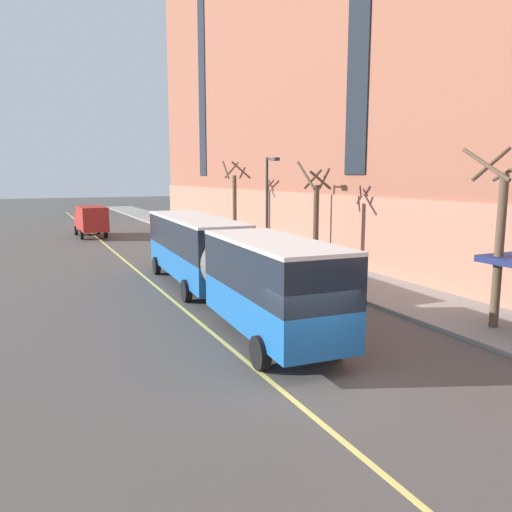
{
  "coord_description": "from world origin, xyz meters",
  "views": [
    {
      "loc": [
        -6.76,
        -10.8,
        5.5
      ],
      "look_at": [
        2.97,
        10.3,
        1.8
      ],
      "focal_mm": 35.0,
      "sensor_mm": 36.0,
      "label": 1
    }
  ],
  "objects_px": {
    "parked_car_green_0": "(258,259)",
    "parked_car_green_2": "(192,235)",
    "street_tree_far_uptown": "(316,217)",
    "box_truck": "(91,220)",
    "street_lamp": "(269,198)",
    "parked_car_silver_3": "(319,281)",
    "street_tree_mid_block": "(500,233)",
    "city_bus": "(218,257)",
    "street_tree_far_downtown": "(235,202)"
  },
  "relations": [
    {
      "from": "parked_car_green_0",
      "to": "parked_car_green_2",
      "type": "xyz_separation_m",
      "value": [
        0.12,
        13.08,
        0.0
      ]
    },
    {
      "from": "parked_car_green_2",
      "to": "street_tree_far_uptown",
      "type": "relative_size",
      "value": 0.77
    },
    {
      "from": "box_truck",
      "to": "street_lamp",
      "type": "distance_m",
      "value": 21.5
    },
    {
      "from": "parked_car_silver_3",
      "to": "street_tree_mid_block",
      "type": "distance_m",
      "value": 8.08
    },
    {
      "from": "parked_car_green_0",
      "to": "parked_car_green_2",
      "type": "distance_m",
      "value": 13.09
    },
    {
      "from": "parked_car_green_2",
      "to": "box_truck",
      "type": "height_order",
      "value": "box_truck"
    },
    {
      "from": "city_bus",
      "to": "parked_car_green_2",
      "type": "distance_m",
      "value": 19.4
    },
    {
      "from": "box_truck",
      "to": "street_tree_far_uptown",
      "type": "distance_m",
      "value": 25.22
    },
    {
      "from": "parked_car_silver_3",
      "to": "box_truck",
      "type": "distance_m",
      "value": 29.32
    },
    {
      "from": "street_tree_far_uptown",
      "to": "city_bus",
      "type": "bearing_deg",
      "value": -150.02
    },
    {
      "from": "street_tree_far_uptown",
      "to": "street_lamp",
      "type": "bearing_deg",
      "value": 108.44
    },
    {
      "from": "parked_car_silver_3",
      "to": "street_lamp",
      "type": "height_order",
      "value": "street_lamp"
    },
    {
      "from": "parked_car_silver_3",
      "to": "city_bus",
      "type": "bearing_deg",
      "value": 168.55
    },
    {
      "from": "parked_car_green_2",
      "to": "street_tree_mid_block",
      "type": "height_order",
      "value": "street_tree_mid_block"
    },
    {
      "from": "street_tree_far_uptown",
      "to": "parked_car_green_2",
      "type": "bearing_deg",
      "value": 101.33
    },
    {
      "from": "parked_car_green_0",
      "to": "street_lamp",
      "type": "xyz_separation_m",
      "value": [
        1.8,
        2.33,
        3.4
      ]
    },
    {
      "from": "parked_car_green_0",
      "to": "street_tree_far_uptown",
      "type": "height_order",
      "value": "street_tree_far_uptown"
    },
    {
      "from": "street_tree_mid_block",
      "to": "street_lamp",
      "type": "relative_size",
      "value": 0.98
    },
    {
      "from": "parked_car_green_0",
      "to": "parked_car_green_2",
      "type": "bearing_deg",
      "value": 89.45
    },
    {
      "from": "parked_car_green_2",
      "to": "street_tree_mid_block",
      "type": "bearing_deg",
      "value": -83.75
    },
    {
      "from": "parked_car_silver_3",
      "to": "street_tree_mid_block",
      "type": "xyz_separation_m",
      "value": [
        3.05,
        -6.94,
        2.78
      ]
    },
    {
      "from": "city_bus",
      "to": "street_tree_far_downtown",
      "type": "relative_size",
      "value": 2.84
    },
    {
      "from": "street_tree_mid_block",
      "to": "street_lamp",
      "type": "height_order",
      "value": "street_lamp"
    },
    {
      "from": "parked_car_green_0",
      "to": "city_bus",
      "type": "bearing_deg",
      "value": -128.84
    },
    {
      "from": "city_bus",
      "to": "street_tree_far_uptown",
      "type": "xyz_separation_m",
      "value": [
        7.59,
        4.38,
        1.17
      ]
    },
    {
      "from": "parked_car_green_0",
      "to": "street_tree_mid_block",
      "type": "relative_size",
      "value": 0.74
    },
    {
      "from": "street_tree_far_uptown",
      "to": "street_lamp",
      "type": "height_order",
      "value": "street_lamp"
    },
    {
      "from": "city_bus",
      "to": "street_tree_far_uptown",
      "type": "bearing_deg",
      "value": 29.98
    },
    {
      "from": "street_lamp",
      "to": "street_tree_far_downtown",
      "type": "bearing_deg",
      "value": 81.75
    },
    {
      "from": "street_tree_far_uptown",
      "to": "parked_car_green_0",
      "type": "bearing_deg",
      "value": 156.42
    },
    {
      "from": "parked_car_green_2",
      "to": "street_lamp",
      "type": "xyz_separation_m",
      "value": [
        1.67,
        -10.76,
        3.4
      ]
    },
    {
      "from": "parked_car_green_2",
      "to": "parked_car_silver_3",
      "type": "xyz_separation_m",
      "value": [
        -0.14,
        -19.71,
        -0.0
      ]
    },
    {
      "from": "city_bus",
      "to": "box_truck",
      "type": "relative_size",
      "value": 2.89
    },
    {
      "from": "parked_car_silver_3",
      "to": "street_lamp",
      "type": "distance_m",
      "value": 9.74
    },
    {
      "from": "parked_car_green_0",
      "to": "street_tree_mid_block",
      "type": "distance_m",
      "value": 14.17
    },
    {
      "from": "box_truck",
      "to": "street_tree_mid_block",
      "type": "relative_size",
      "value": 1.01
    },
    {
      "from": "street_tree_far_uptown",
      "to": "street_tree_far_downtown",
      "type": "relative_size",
      "value": 0.94
    },
    {
      "from": "box_truck",
      "to": "street_lamp",
      "type": "relative_size",
      "value": 0.99
    },
    {
      "from": "street_tree_far_uptown",
      "to": "street_tree_mid_block",
      "type": "bearing_deg",
      "value": -89.85
    },
    {
      "from": "parked_car_green_0",
      "to": "parked_car_silver_3",
      "type": "relative_size",
      "value": 1.07
    },
    {
      "from": "parked_car_green_2",
      "to": "street_lamp",
      "type": "bearing_deg",
      "value": -81.17
    },
    {
      "from": "city_bus",
      "to": "box_truck",
      "type": "distance_m",
      "value": 27.7
    },
    {
      "from": "street_tree_mid_block",
      "to": "box_truck",
      "type": "bearing_deg",
      "value": 105.32
    },
    {
      "from": "parked_car_green_2",
      "to": "parked_car_silver_3",
      "type": "bearing_deg",
      "value": -90.4
    },
    {
      "from": "parked_car_green_0",
      "to": "street_tree_far_downtown",
      "type": "relative_size",
      "value": 0.72
    },
    {
      "from": "city_bus",
      "to": "street_tree_mid_block",
      "type": "relative_size",
      "value": 2.91
    },
    {
      "from": "city_bus",
      "to": "street_tree_far_downtown",
      "type": "bearing_deg",
      "value": 65.36
    },
    {
      "from": "city_bus",
      "to": "parked_car_green_0",
      "type": "distance_m",
      "value": 7.42
    },
    {
      "from": "parked_car_silver_3",
      "to": "parked_car_green_2",
      "type": "bearing_deg",
      "value": 89.6
    },
    {
      "from": "city_bus",
      "to": "street_tree_far_downtown",
      "type": "distance_m",
      "value": 18.36
    }
  ]
}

